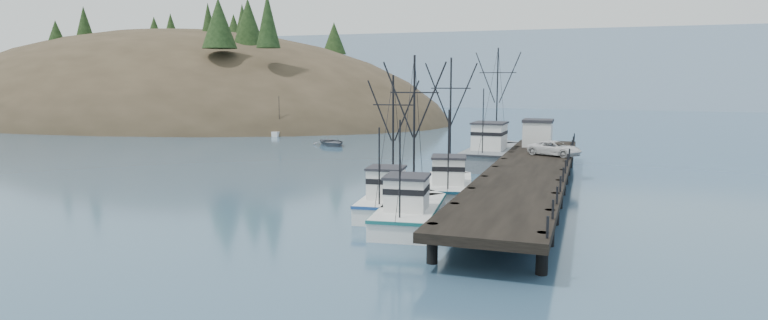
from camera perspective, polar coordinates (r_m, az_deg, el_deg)
ground at (r=37.60m, az=-10.98°, el=-6.17°), size 400.00×400.00×0.00m
pier at (r=48.29m, az=13.58°, el=-1.11°), size 6.00×44.00×2.00m
headland at (r=145.02m, az=-21.16°, el=1.92°), size 134.80×78.00×51.00m
distant_ridge at (r=201.91m, az=16.70°, el=4.93°), size 360.00×40.00×26.00m
distant_ridge_far at (r=224.45m, az=3.96°, el=5.49°), size 180.00×25.00×18.00m
moored_sailboats at (r=104.54m, az=-9.54°, el=2.95°), size 15.94×17.30×6.35m
trawler_near at (r=37.24m, az=2.58°, el=-4.88°), size 4.43×10.56×10.74m
trawler_mid at (r=40.35m, az=0.61°, el=-3.88°), size 3.99×9.41×9.54m
trawler_far at (r=46.19m, az=6.22°, el=-2.43°), size 5.11×10.62×10.89m
work_vessel at (r=63.46m, az=10.34°, el=0.65°), size 4.95×14.78×12.48m
pier_shed at (r=63.72m, az=14.43°, el=2.54°), size 3.00×3.20×2.80m
pickup_truck at (r=56.43m, az=15.96°, el=1.07°), size 5.29×4.01×1.34m
motorboat at (r=80.72m, az=-4.98°, el=1.38°), size 7.00×7.07×1.20m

